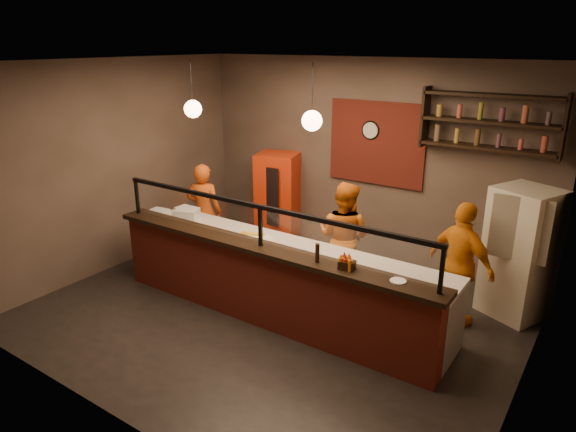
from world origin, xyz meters
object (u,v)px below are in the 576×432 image
Objects in this scene: pizza_dough at (254,239)px; condiment_caddy at (347,265)px; cook_right at (461,265)px; red_cooler at (278,198)px; wall_clock at (371,130)px; fridge at (520,253)px; cook_mid at (344,237)px; pepper_mill at (317,253)px; cook_left at (204,211)px.

pizza_dough is 1.71m from condiment_caddy.
cook_right reaches higher than condiment_caddy.
pizza_dough is (1.03, -2.01, 0.11)m from red_cooler.
cook_right is (1.95, -1.37, -1.29)m from wall_clock.
wall_clock is 0.19× the size of red_cooler.
pizza_dough is (-3.05, -1.61, 0.05)m from fridge.
cook_right is at bearing -35.13° from wall_clock.
pizza_dough is at bearing -128.37° from fridge.
cook_mid reaches higher than red_cooler.
cook_right is 9.35× the size of condiment_caddy.
wall_clock is 2.88m from fridge.
cook_right is 1.66m from condiment_caddy.
red_cooler is 7.09× the size of pepper_mill.
cook_mid is 1.01× the size of red_cooler.
cook_mid reaches higher than pepper_mill.
fridge is 2.51m from condiment_caddy.
pepper_mill is at bearing -75.46° from wall_clock.
pizza_dough is 2.87× the size of condiment_caddy.
wall_clock is 0.19× the size of cook_right.
cook_right is at bearing 20.71° from pizza_dough.
cook_right is at bearing 49.23° from pepper_mill.
cook_left is at bearing 25.88° from cook_right.
pizza_dough is at bearing 47.27° from cook_mid.
cook_right reaches higher than cook_left.
cook_right is (4.10, 0.21, 0.01)m from cook_left.
fridge is 2.76m from pepper_mill.
fridge reaches higher than condiment_caddy.
wall_clock reaches higher than pizza_dough.
pepper_mill is (1.27, -0.48, 0.27)m from pizza_dough.
condiment_caddy is (1.63, -0.45, 0.20)m from pizza_dough.
pizza_dough is at bearing 133.89° from cook_left.
cook_left is at bearing 159.96° from condiment_caddy.
wall_clock is 3.03m from pepper_mill.
pizza_dough is (-0.85, -0.95, 0.10)m from cook_mid.
cook_right is at bearing 58.19° from condiment_caddy.
cook_left reaches higher than condiment_caddy.
cook_mid is 1.00× the size of cook_right.
pepper_mill is at bearing -20.60° from pizza_dough.
cook_left is 0.99× the size of red_cooler.
pepper_mill is at bearing -175.17° from condiment_caddy.
cook_left is 3.46m from condiment_caddy.
cook_mid reaches higher than cook_left.
fridge reaches higher than cook_mid.
cook_left is 1.40m from red_cooler.
condiment_caddy is (-0.86, -1.39, 0.30)m from cook_right.
pizza_dough is at bearing -79.34° from red_cooler.
condiment_caddy is at bearing 4.83° from pepper_mill.
pepper_mill is at bearing 135.63° from cook_left.
wall_clock is at bearing 111.48° from condiment_caddy.
fridge is 1.08× the size of red_cooler.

